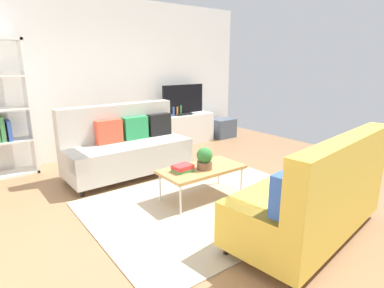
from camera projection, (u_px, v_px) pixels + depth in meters
The scene contains 18 objects.
ground_plane at pixel (190, 200), 4.11m from camera, with size 7.68×7.68×0.00m, color #936B47.
wall_far at pixel (102, 78), 5.91m from camera, with size 6.40×0.12×2.90m, color white.
area_rug at pixel (208, 203), 4.00m from camera, with size 2.90×2.20×0.01m, color tan.
couch_beige at pixel (126, 147), 4.95m from camera, with size 1.92×0.88×1.10m.
couch_green at pixel (313, 198), 3.14m from camera, with size 2.00×1.09×1.10m.
coffee_table at pixel (202, 170), 4.08m from camera, with size 1.10×0.56×0.42m.
tv_console at pixel (183, 129), 6.86m from camera, with size 1.40×0.44×0.64m, color silver.
tv at pixel (183, 100), 6.69m from camera, with size 1.00×0.20×0.64m.
storage_trunk at pixel (223, 128), 7.45m from camera, with size 0.52×0.40×0.44m, color #4C5666.
potted_plant at pixel (205, 158), 3.99m from camera, with size 0.20×0.20×0.29m.
table_book_0 at pixel (183, 170), 3.94m from camera, with size 0.24×0.18×0.03m, color #3F8C4C.
table_book_1 at pixel (183, 168), 3.93m from camera, with size 0.24×0.18×0.02m, color red.
table_book_2 at pixel (183, 166), 3.92m from camera, with size 0.24×0.18×0.03m, color red.
vase_0 at pixel (158, 114), 6.47m from camera, with size 0.09×0.09×0.14m, color #B24C4C.
vase_1 at pixel (164, 113), 6.55m from camera, with size 0.11×0.11×0.13m, color #B24C4C.
bottle_0 at pixel (173, 111), 6.57m from camera, with size 0.05×0.05×0.20m, color #3359B2.
bottle_1 at pixel (177, 111), 6.63m from camera, with size 0.04×0.04×0.19m, color orange.
bottle_2 at pixel (181, 110), 6.68m from camera, with size 0.04×0.04×0.22m, color #3F8C4C.
Camera 1 is at (-2.24, -3.05, 1.76)m, focal length 29.39 mm.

